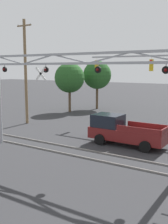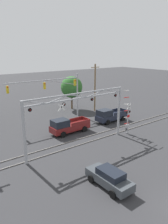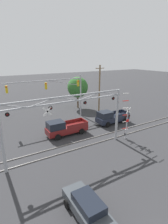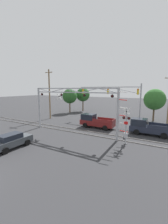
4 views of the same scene
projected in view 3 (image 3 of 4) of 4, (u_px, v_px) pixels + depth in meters
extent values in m
cube|color=gray|center=(69.00, 151.00, 19.40)|extent=(80.00, 0.08, 0.10)
cube|color=gray|center=(63.00, 146.00, 20.58)|extent=(80.00, 0.08, 0.10)
cylinder|color=#9EA0A5|center=(1.00, 140.00, 15.04)|extent=(0.30, 0.30, 6.43)
cylinder|color=#9EA0A5|center=(117.00, 115.00, 21.36)|extent=(0.30, 0.30, 6.43)
cube|color=#9EA0A5|center=(69.00, 102.00, 17.40)|extent=(13.30, 0.14, 0.14)
cube|color=#9EA0A5|center=(68.00, 96.00, 17.23)|extent=(13.30, 0.14, 0.14)
cube|color=#9EA0A5|center=(13.00, 106.00, 14.79)|extent=(2.62, 0.08, 0.63)
cube|color=#9EA0A5|center=(43.00, 102.00, 16.05)|extent=(2.62, 0.08, 0.63)
cube|color=#9EA0A5|center=(68.00, 99.00, 17.32)|extent=(2.62, 0.08, 0.63)
cube|color=#9EA0A5|center=(90.00, 96.00, 18.58)|extent=(2.62, 0.08, 0.63)
cube|color=#9EA0A5|center=(110.00, 93.00, 19.85)|extent=(2.62, 0.08, 0.63)
cylinder|color=black|center=(7.00, 115.00, 14.72)|extent=(0.38, 0.10, 0.38)
sphere|color=#590C0C|center=(7.00, 115.00, 14.66)|extent=(0.18, 0.18, 0.18)
cylinder|color=#9EA0A5|center=(7.00, 112.00, 14.64)|extent=(0.04, 0.04, 0.10)
cylinder|color=black|center=(50.00, 108.00, 16.58)|extent=(0.38, 0.10, 0.38)
sphere|color=#590C0C|center=(51.00, 108.00, 16.52)|extent=(0.18, 0.18, 0.18)
cylinder|color=#9EA0A5|center=(50.00, 105.00, 16.51)|extent=(0.04, 0.04, 0.10)
cylinder|color=black|center=(85.00, 103.00, 18.45)|extent=(0.38, 0.10, 0.38)
sphere|color=#590C0C|center=(85.00, 103.00, 18.39)|extent=(0.18, 0.18, 0.18)
cylinder|color=#9EA0A5|center=(85.00, 100.00, 18.37)|extent=(0.04, 0.04, 0.10)
cylinder|color=black|center=(113.00, 98.00, 20.31)|extent=(0.38, 0.10, 0.38)
sphere|color=#590C0C|center=(114.00, 98.00, 20.25)|extent=(0.18, 0.18, 0.18)
cylinder|color=#9EA0A5|center=(113.00, 96.00, 20.24)|extent=(0.04, 0.04, 0.10)
cube|color=white|center=(47.00, 111.00, 16.41)|extent=(0.88, 0.03, 0.88)
cube|color=white|center=(47.00, 111.00, 16.41)|extent=(0.88, 0.03, 0.88)
cylinder|color=black|center=(47.00, 111.00, 16.39)|extent=(0.04, 0.04, 0.02)
cylinder|color=#9EA0A5|center=(127.00, 124.00, 21.80)|extent=(0.16, 0.16, 4.16)
cylinder|color=#59595B|center=(126.00, 138.00, 22.43)|extent=(0.35, 0.35, 0.10)
cube|color=white|center=(128.00, 111.00, 21.18)|extent=(0.78, 0.03, 0.78)
cube|color=white|center=(128.00, 111.00, 21.18)|extent=(0.78, 0.03, 0.78)
cylinder|color=black|center=(129.00, 111.00, 21.16)|extent=(0.04, 0.04, 0.02)
cylinder|color=black|center=(126.00, 117.00, 21.37)|extent=(0.32, 0.09, 0.32)
sphere|color=#590C0C|center=(126.00, 117.00, 21.32)|extent=(0.16, 0.16, 0.16)
cylinder|color=black|center=(129.00, 116.00, 21.64)|extent=(0.32, 0.09, 0.32)
sphere|color=#590C0C|center=(129.00, 116.00, 21.59)|extent=(0.16, 0.16, 0.16)
cube|color=#9EA0A5|center=(127.00, 116.00, 21.50)|extent=(0.64, 0.06, 0.06)
cube|color=red|center=(128.00, 121.00, 21.59)|extent=(0.44, 0.02, 0.32)
cube|color=#B2B2B7|center=(126.00, 131.00, 22.12)|extent=(0.36, 0.28, 0.56)
cylinder|color=red|center=(125.00, 128.00, 21.88)|extent=(0.90, 0.09, 0.16)
cylinder|color=white|center=(125.00, 122.00, 21.57)|extent=(0.90, 0.09, 0.16)
cylinder|color=red|center=(125.00, 115.00, 21.26)|extent=(0.90, 0.09, 0.16)
cylinder|color=white|center=(126.00, 108.00, 20.96)|extent=(0.90, 0.09, 0.16)
cylinder|color=red|center=(126.00, 101.00, 20.65)|extent=(0.90, 0.09, 0.16)
cylinder|color=white|center=(126.00, 93.00, 20.34)|extent=(0.90, 0.09, 0.16)
cube|color=#3F3F42|center=(125.00, 134.00, 22.15)|extent=(0.24, 0.12, 0.36)
cylinder|color=#9EA0A5|center=(81.00, 96.00, 30.12)|extent=(0.24, 0.24, 7.19)
cube|color=#9EA0A5|center=(46.00, 81.00, 26.25)|extent=(12.13, 0.14, 0.14)
cube|color=#9EA0A5|center=(64.00, 83.00, 27.91)|extent=(6.08, 0.08, 1.28)
cylinder|color=#9EA0A5|center=(6.00, 85.00, 23.59)|extent=(0.04, 0.04, 0.30)
cube|color=gold|center=(7.00, 89.00, 23.79)|extent=(0.30, 0.26, 1.02)
sphere|color=red|center=(6.00, 87.00, 23.54)|extent=(0.18, 0.18, 0.18)
cylinder|color=#9EA0A5|center=(46.00, 82.00, 26.30)|extent=(0.04, 0.04, 0.30)
cube|color=gold|center=(46.00, 86.00, 26.50)|extent=(0.30, 0.26, 1.02)
sphere|color=red|center=(46.00, 84.00, 26.25)|extent=(0.18, 0.18, 0.18)
cylinder|color=#9EA0A5|center=(78.00, 79.00, 29.01)|extent=(0.04, 0.04, 0.30)
cube|color=gold|center=(78.00, 83.00, 29.21)|extent=(0.30, 0.26, 1.02)
sphere|color=red|center=(78.00, 81.00, 28.96)|extent=(0.18, 0.18, 0.18)
cube|color=maroon|center=(67.00, 129.00, 23.46)|extent=(5.58, 1.89, 0.81)
cube|color=black|center=(56.00, 125.00, 22.42)|extent=(2.10, 1.74, 0.93)
cube|color=maroon|center=(78.00, 125.00, 23.09)|extent=(3.08, 0.08, 0.42)
cube|color=maroon|center=(71.00, 121.00, 24.57)|extent=(3.08, 0.08, 0.42)
cube|color=maroon|center=(84.00, 121.00, 24.60)|extent=(0.10, 1.81, 0.42)
cylinder|color=black|center=(58.00, 137.00, 21.95)|extent=(0.80, 0.24, 0.80)
cylinder|color=black|center=(52.00, 132.00, 23.52)|extent=(0.80, 0.24, 0.80)
cylinder|color=black|center=(82.00, 131.00, 23.64)|extent=(0.80, 0.24, 0.80)
cylinder|color=black|center=(75.00, 127.00, 25.21)|extent=(0.80, 0.24, 0.80)
cube|color=#1E2333|center=(113.00, 118.00, 27.43)|extent=(5.41, 1.89, 0.81)
cube|color=black|center=(105.00, 115.00, 26.42)|extent=(2.04, 1.74, 0.93)
cube|color=#1E2333|center=(122.00, 115.00, 27.04)|extent=(2.97, 0.08, 0.42)
cube|color=#1E2333|center=(115.00, 112.00, 28.53)|extent=(2.97, 0.08, 0.42)
cube|color=#1E2333|center=(125.00, 112.00, 28.53)|extent=(0.10, 1.81, 0.42)
cylinder|color=black|center=(108.00, 125.00, 25.95)|extent=(0.80, 0.24, 0.80)
cylinder|color=black|center=(100.00, 121.00, 27.52)|extent=(0.80, 0.24, 0.80)
cylinder|color=black|center=(125.00, 121.00, 27.58)|extent=(0.80, 0.24, 0.80)
cylinder|color=black|center=(117.00, 117.00, 29.15)|extent=(0.80, 0.24, 0.80)
cube|color=#3D4247|center=(87.00, 209.00, 11.36)|extent=(1.62, 4.33, 0.69)
cube|color=black|center=(88.00, 203.00, 11.03)|extent=(1.38, 2.25, 0.55)
cylinder|color=black|center=(67.00, 204.00, 12.13)|extent=(0.24, 0.68, 0.68)
cylinder|color=black|center=(87.00, 195.00, 12.93)|extent=(0.24, 0.68, 0.68)
cylinder|color=black|center=(109.00, 222.00, 10.81)|extent=(0.24, 0.68, 0.68)
cylinder|color=brown|center=(99.00, 89.00, 32.52)|extent=(0.28, 0.28, 8.61)
cube|color=brown|center=(100.00, 68.00, 31.38)|extent=(1.80, 0.12, 0.12)
cylinder|color=silver|center=(96.00, 68.00, 30.95)|extent=(0.08, 0.08, 0.12)
cylinder|color=silver|center=(104.00, 68.00, 31.74)|extent=(0.08, 0.08, 0.12)
cylinder|color=brown|center=(78.00, 101.00, 35.36)|extent=(0.32, 0.32, 2.80)
sphere|color=#2D6628|center=(78.00, 87.00, 34.49)|extent=(4.08, 4.08, 4.08)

